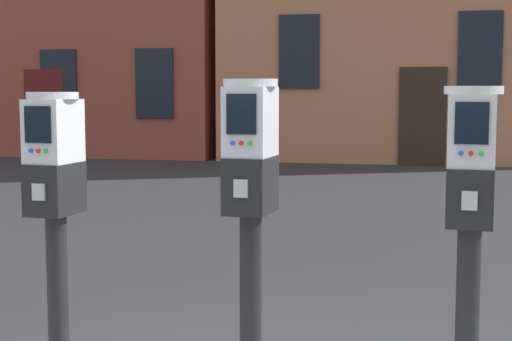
{
  "coord_description": "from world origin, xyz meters",
  "views": [
    {
      "loc": [
        0.92,
        -3.35,
        1.61
      ],
      "look_at": [
        0.22,
        -0.21,
        1.28
      ],
      "focal_mm": 55.1,
      "sensor_mm": 36.0,
      "label": 1
    }
  ],
  "objects": [
    {
      "name": "parking_meter_end_of_row",
      "position": [
        1.07,
        -0.31,
        1.16
      ],
      "size": [
        0.23,
        0.26,
        1.48
      ],
      "rotation": [
        0.0,
        0.0,
        -1.65
      ],
      "color": "black",
      "rests_on": "sidewalk_slab"
    },
    {
      "name": "parking_meter_twin_adjacent",
      "position": [
        0.22,
        -0.31,
        1.18
      ],
      "size": [
        0.23,
        0.26,
        1.51
      ],
      "rotation": [
        0.0,
        0.0,
        -1.65
      ],
      "color": "black",
      "rests_on": "sidewalk_slab"
    },
    {
      "name": "parking_meter_near_kerb",
      "position": [
        -0.63,
        -0.31,
        1.15
      ],
      "size": [
        0.23,
        0.26,
        1.46
      ],
      "rotation": [
        0.0,
        0.0,
        -1.65
      ],
      "color": "black",
      "rests_on": "sidewalk_slab"
    }
  ]
}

